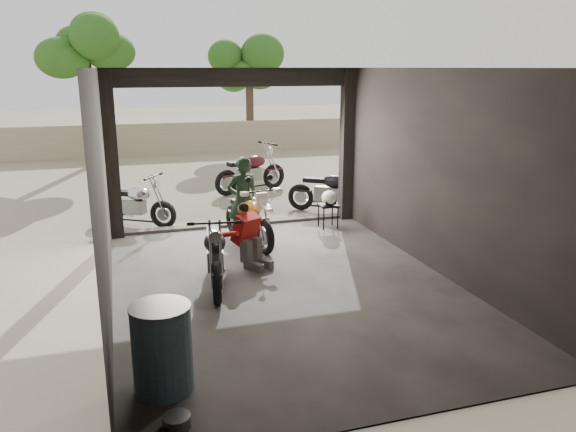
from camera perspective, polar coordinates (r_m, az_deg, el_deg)
ground at (r=8.53m, az=-0.25°, el=-7.20°), size 80.00×80.00×0.00m
garage at (r=8.65m, az=-1.31°, el=1.99°), size 7.00×7.13×3.20m
boundary_wall at (r=21.84m, az=-11.08°, el=7.75°), size 18.00×0.30×1.20m
tree_left at (r=20.09m, az=-19.96°, el=16.25°), size 2.20×2.20×5.60m
tree_right at (r=22.16m, az=-3.99°, el=15.76°), size 2.20×2.20×5.00m
main_bike at (r=10.36m, az=-4.05°, el=0.12°), size 1.06×1.84×1.15m
left_bike at (r=8.45m, az=-7.44°, el=-3.41°), size 0.94×1.78×1.15m
outside_bike_a at (r=12.00m, az=-15.36°, el=1.54°), size 1.73×1.43×1.10m
outside_bike_b at (r=14.80m, az=-3.81°, el=4.85°), size 2.04×1.39×1.28m
outside_bike_c at (r=12.70m, az=4.23°, el=2.89°), size 1.80×1.58×1.16m
rider at (r=10.40m, az=-4.60°, el=1.57°), size 0.61×0.41×1.64m
mechanic at (r=9.19m, az=-3.78°, el=-2.17°), size 0.82×0.88×1.03m
stool at (r=11.45m, az=4.11°, el=0.83°), size 0.37×0.37×0.51m
helmet at (r=11.36m, az=4.21°, el=1.86°), size 0.32×0.34×0.30m
oil_drum at (r=5.92m, az=-12.65°, el=-13.12°), size 0.73×0.73×0.93m
sign_post at (r=13.26m, az=9.31°, el=8.55°), size 0.87×0.08×2.62m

